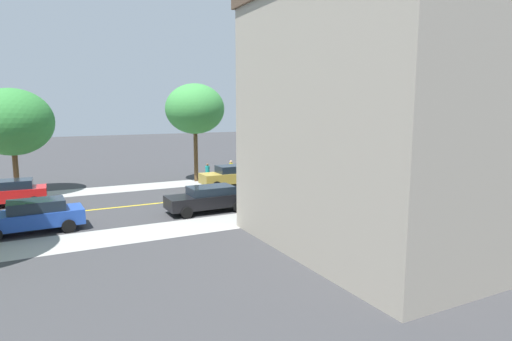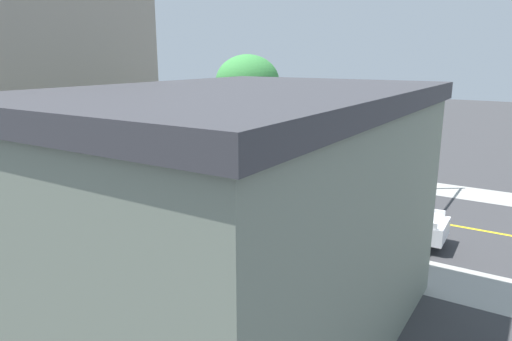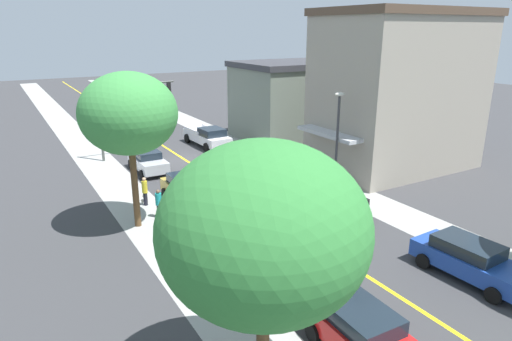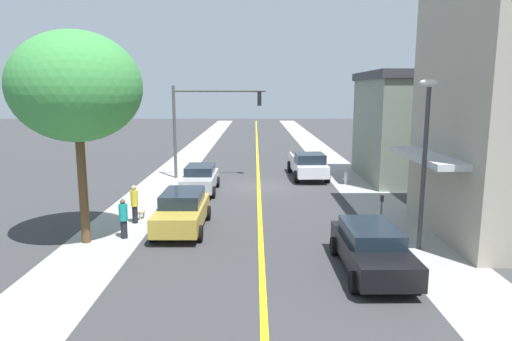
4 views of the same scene
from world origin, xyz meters
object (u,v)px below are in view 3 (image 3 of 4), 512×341
object	(u,v)px
parking_meter	(300,165)
pedestrian_yellow_shirt	(145,190)
street_lamp	(338,130)
silver_sedan_right_curb	(148,161)
red_sedan_right_curb	(364,333)
fire_hydrant	(241,144)
blue_sedan_left_curb	(470,259)
street_tree_left_near	(129,114)
pedestrian_teal_shirt	(159,203)
street_tree_right_corner	(263,231)
traffic_light_mast	(125,105)
small_dog	(144,196)
black_sedan_left_curb	(328,193)
gold_sedan_right_curb	(188,190)
white_pickup_truck	(208,136)

from	to	relation	value
parking_meter	pedestrian_yellow_shirt	world-z (taller)	pedestrian_yellow_shirt
parking_meter	street_lamp	world-z (taller)	street_lamp
silver_sedan_right_curb	red_sedan_right_curb	bearing A→B (deg)	-0.16
fire_hydrant	blue_sedan_left_curb	distance (m)	22.98
red_sedan_right_curb	pedestrian_yellow_shirt	xyz separation A→B (m)	(1.99, -15.66, 0.08)
street_tree_left_near	pedestrian_teal_shirt	bearing A→B (deg)	-159.68
street_tree_right_corner	silver_sedan_right_curb	xyz separation A→B (m)	(-3.58, -21.58, -4.19)
fire_hydrant	traffic_light_mast	distance (m)	9.98
parking_meter	pedestrian_yellow_shirt	size ratio (longest dim) A/B	0.77
red_sedan_right_curb	pedestrian_teal_shirt	xyz separation A→B (m)	(1.88, -13.58, 0.01)
red_sedan_right_curb	blue_sedan_left_curb	world-z (taller)	red_sedan_right_curb
parking_meter	street_tree_left_near	bearing A→B (deg)	10.78
street_tree_left_near	pedestrian_teal_shirt	xyz separation A→B (m)	(-1.31, -0.49, -5.01)
street_tree_left_near	silver_sedan_right_curb	distance (m)	10.64
parking_meter	small_dog	world-z (taller)	parking_meter
street_tree_right_corner	pedestrian_yellow_shirt	xyz separation A→B (m)	(-1.47, -15.38, -4.09)
black_sedan_left_curb	pedestrian_teal_shirt	size ratio (longest dim) A/B	2.96
silver_sedan_right_curb	street_tree_right_corner	bearing A→B (deg)	-9.27
street_tree_left_near	blue_sedan_left_curb	bearing A→B (deg)	130.74
gold_sedan_right_curb	pedestrian_teal_shirt	bearing A→B (deg)	-61.90
street_tree_left_near	blue_sedan_left_curb	xyz separation A→B (m)	(-10.19, 11.82, -5.02)
street_lamp	blue_sedan_left_curb	world-z (taller)	street_lamp
parking_meter	black_sedan_left_curb	bearing A→B (deg)	71.29
silver_sedan_right_curb	fire_hydrant	bearing A→B (deg)	104.83
parking_meter	traffic_light_mast	world-z (taller)	traffic_light_mast
gold_sedan_right_curb	street_lamp	bearing A→B (deg)	75.60
street_tree_left_near	pedestrian_yellow_shirt	size ratio (longest dim) A/B	4.65
street_lamp	silver_sedan_right_curb	bearing A→B (deg)	-46.07
fire_hydrant	red_sedan_right_curb	distance (m)	25.77
pedestrian_yellow_shirt	silver_sedan_right_curb	bearing A→B (deg)	54.26
blue_sedan_left_curb	gold_sedan_right_curb	xyz separation A→B (m)	(6.75, -13.43, 0.01)
red_sedan_right_curb	small_dog	world-z (taller)	red_sedan_right_curb
fire_hydrant	traffic_light_mast	world-z (taller)	traffic_light_mast
street_tree_left_near	white_pickup_truck	xyz separation A→B (m)	(-9.98, -13.13, -4.95)
gold_sedan_right_curb	white_pickup_truck	size ratio (longest dim) A/B	0.79
parking_meter	gold_sedan_right_curb	xyz separation A→B (m)	(8.46, 0.66, -0.03)
traffic_light_mast	gold_sedan_right_curb	size ratio (longest dim) A/B	1.33
street_lamp	gold_sedan_right_curb	distance (m)	9.80
fire_hydrant	small_dog	bearing A→B (deg)	36.20
black_sedan_left_curb	small_dog	size ratio (longest dim) A/B	7.19
fire_hydrant	silver_sedan_right_curb	bearing A→B (deg)	14.68
red_sedan_right_curb	black_sedan_left_curb	size ratio (longest dim) A/B	0.90
traffic_light_mast	street_lamp	distance (m)	16.73
black_sedan_left_curb	blue_sedan_left_curb	distance (m)	8.98
traffic_light_mast	black_sedan_left_curb	xyz separation A→B (m)	(-7.03, 15.98, -3.41)
fire_hydrant	street_lamp	size ratio (longest dim) A/B	0.13
white_pickup_truck	blue_sedan_left_curb	bearing A→B (deg)	-1.29
gold_sedan_right_curb	pedestrian_teal_shirt	world-z (taller)	gold_sedan_right_curb
street_tree_left_near	street_tree_right_corner	bearing A→B (deg)	88.81
silver_sedan_right_curb	pedestrian_teal_shirt	world-z (taller)	pedestrian_teal_shirt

